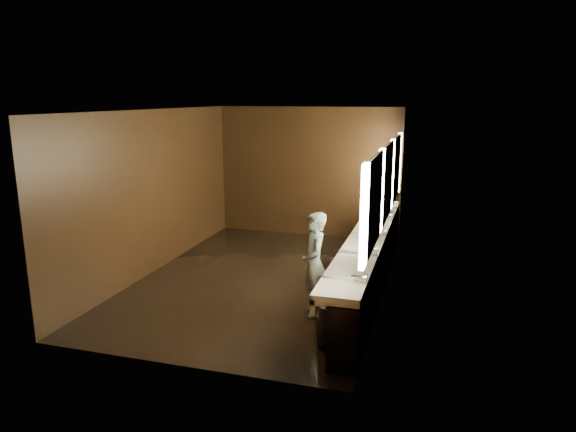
% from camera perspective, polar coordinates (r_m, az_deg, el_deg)
% --- Properties ---
extents(floor, '(6.00, 6.00, 0.00)m').
position_cam_1_polar(floor, '(8.76, -2.64, -6.97)').
color(floor, black).
rests_on(floor, ground).
extents(ceiling, '(4.00, 6.00, 0.02)m').
position_cam_1_polar(ceiling, '(8.23, -2.85, 11.67)').
color(ceiling, '#2D2D2B').
rests_on(ceiling, wall_back).
extents(wall_back, '(4.00, 0.02, 2.80)m').
position_cam_1_polar(wall_back, '(11.22, 2.26, 4.88)').
color(wall_back, black).
rests_on(wall_back, floor).
extents(wall_front, '(4.00, 0.02, 2.80)m').
position_cam_1_polar(wall_front, '(5.71, -12.59, -3.56)').
color(wall_front, black).
rests_on(wall_front, floor).
extents(wall_left, '(0.02, 6.00, 2.80)m').
position_cam_1_polar(wall_left, '(9.22, -14.59, 2.66)').
color(wall_left, black).
rests_on(wall_left, floor).
extents(wall_right, '(0.02, 6.00, 2.80)m').
position_cam_1_polar(wall_right, '(7.97, 11.00, 1.24)').
color(wall_right, black).
rests_on(wall_right, floor).
extents(sink_counter, '(0.55, 5.40, 1.01)m').
position_cam_1_polar(sink_counter, '(8.22, 9.28, -4.85)').
color(sink_counter, black).
rests_on(sink_counter, floor).
extents(mirror_band, '(0.06, 5.03, 1.15)m').
position_cam_1_polar(mirror_band, '(7.90, 10.97, 3.73)').
color(mirror_band, '#FFF6C8').
rests_on(mirror_band, wall_right).
extents(person, '(0.52, 0.63, 1.47)m').
position_cam_1_polar(person, '(7.17, 2.94, -5.35)').
color(person, '#98BDE2').
rests_on(person, floor).
extents(trash_bin, '(0.42, 0.42, 0.54)m').
position_cam_1_polar(trash_bin, '(6.44, 4.89, -12.07)').
color(trash_bin, black).
rests_on(trash_bin, floor).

